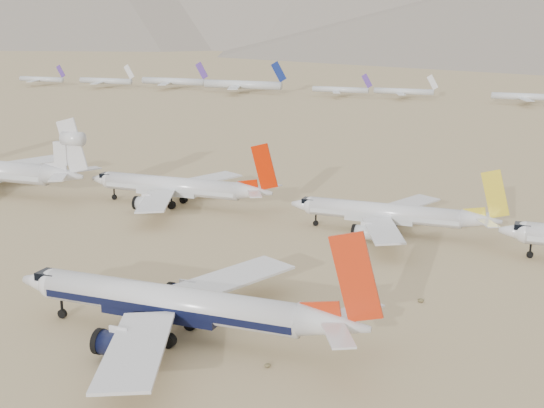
{
  "coord_description": "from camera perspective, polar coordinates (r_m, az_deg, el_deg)",
  "views": [
    {
      "loc": [
        56.97,
        -79.29,
        42.9
      ],
      "look_at": [
        4.13,
        54.48,
        7.0
      ],
      "focal_mm": 50.0,
      "sensor_mm": 36.0,
      "label": 1
    }
  ],
  "objects": [
    {
      "name": "distant_storage_row",
      "position": [
        416.65,
        4.73,
        8.66
      ],
      "size": [
        463.8,
        51.29,
        15.99
      ],
      "color": "silver",
      "rests_on": "ground"
    },
    {
      "name": "row2_orange_tail",
      "position": [
        175.32,
        -6.98,
        1.26
      ],
      "size": [
        45.14,
        44.16,
        16.1
      ],
      "color": "silver",
      "rests_on": "ground"
    },
    {
      "name": "row2_gold_tail",
      "position": [
        153.98,
        9.11,
        -0.75
      ],
      "size": [
        41.51,
        40.6,
        14.78
      ],
      "color": "silver",
      "rests_on": "ground"
    },
    {
      "name": "ground",
      "position": [
        106.64,
        -13.13,
        -10.1
      ],
      "size": [
        7000.0,
        7000.0,
        0.0
      ],
      "primitive_type": "plane",
      "color": "#947E56",
      "rests_on": "ground"
    },
    {
      "name": "main_airliner",
      "position": [
        103.66,
        -6.64,
        -7.57
      ],
      "size": [
        50.81,
        49.63,
        17.93
      ],
      "color": "silver",
      "rests_on": "ground"
    }
  ]
}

